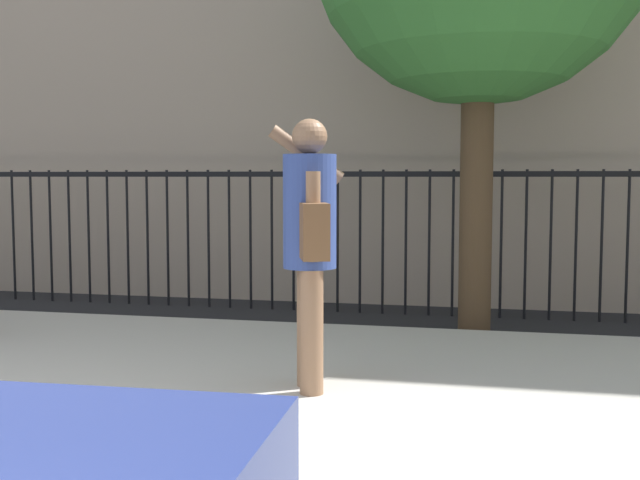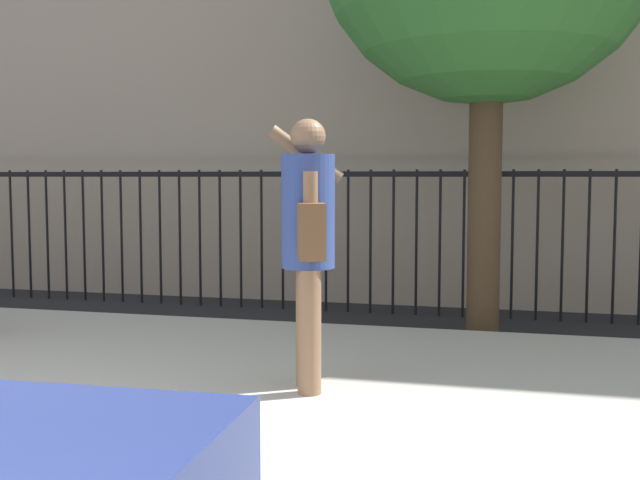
{
  "view_description": "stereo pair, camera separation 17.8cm",
  "coord_description": "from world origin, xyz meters",
  "views": [
    {
      "loc": [
        2.6,
        -2.65,
        1.52
      ],
      "look_at": [
        1.46,
        2.47,
        1.1
      ],
      "focal_mm": 43.84,
      "sensor_mm": 36.0,
      "label": 1
    },
    {
      "loc": [
        2.78,
        -2.6,
        1.52
      ],
      "look_at": [
        1.46,
        2.47,
        1.1
      ],
      "focal_mm": 43.84,
      "sensor_mm": 36.0,
      "label": 2
    }
  ],
  "objects": [
    {
      "name": "iron_fence",
      "position": [
        0.0,
        5.9,
        1.02
      ],
      "size": [
        12.03,
        0.04,
        1.6
      ],
      "color": "black",
      "rests_on": "ground"
    },
    {
      "name": "sidewalk",
      "position": [
        0.0,
        2.2,
        0.07
      ],
      "size": [
        28.0,
        4.4,
        0.15
      ],
      "primitive_type": "cube",
      "color": "#B2ADA3",
      "rests_on": "ground"
    },
    {
      "name": "pedestrian_on_phone",
      "position": [
        1.47,
        2.15,
        1.16
      ],
      "size": [
        0.54,
        0.72,
        1.74
      ],
      "color": "#936B4C",
      "rests_on": "sidewalk"
    }
  ]
}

